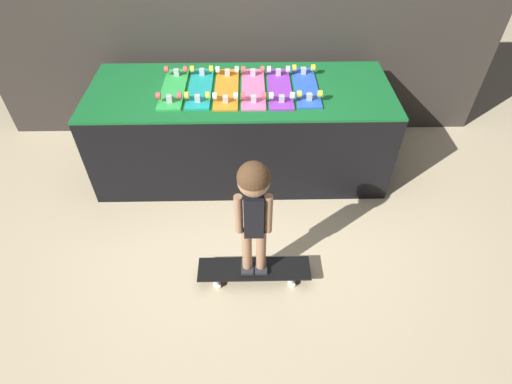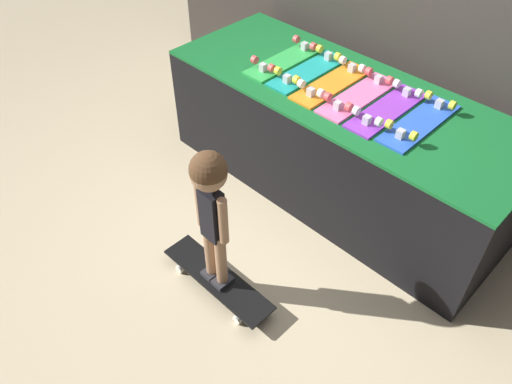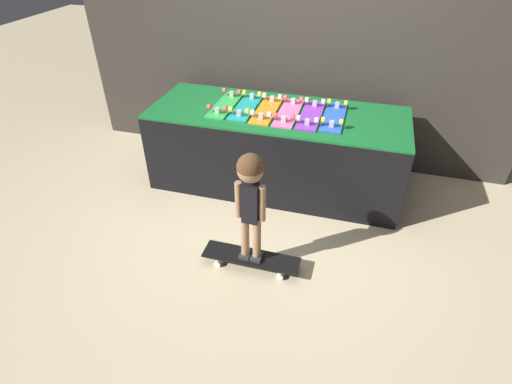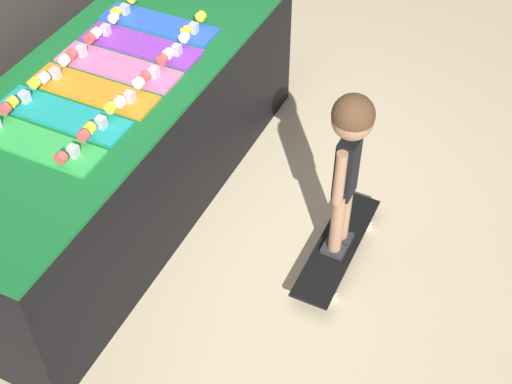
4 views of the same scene
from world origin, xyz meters
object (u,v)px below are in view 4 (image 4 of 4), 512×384
skateboard_purple_on_rack (141,43)px  skateboard_pink_on_rack (118,65)px  skateboard_teal_on_rack (63,113)px  child (349,148)px  skateboard_on_floor (337,247)px  skateboard_orange_on_rack (93,88)px  skateboard_green_on_rack (34,141)px  skateboard_blue_on_rack (159,22)px

skateboard_purple_on_rack → skateboard_pink_on_rack: bearing=179.7°
skateboard_teal_on_rack → child: bearing=-71.7°
skateboard_teal_on_rack → skateboard_pink_on_rack: 0.41m
skateboard_pink_on_rack → skateboard_on_floor: (-0.01, -1.19, -0.73)m
skateboard_orange_on_rack → child: size_ratio=0.68×
skateboard_green_on_rack → child: size_ratio=0.68×
skateboard_pink_on_rack → skateboard_purple_on_rack: 0.21m
skateboard_teal_on_rack → skateboard_pink_on_rack: bearing=-2.2°
skateboard_orange_on_rack → skateboard_pink_on_rack: same height
skateboard_purple_on_rack → skateboard_blue_on_rack: (0.21, 0.02, 0.00)m
skateboard_teal_on_rack → skateboard_purple_on_rack: 0.62m
skateboard_pink_on_rack → skateboard_green_on_rack: bearing=178.8°
skateboard_blue_on_rack → skateboard_on_floor: size_ratio=0.82×
skateboard_green_on_rack → skateboard_teal_on_rack: same height
skateboard_orange_on_rack → child: 1.21m
skateboard_pink_on_rack → skateboard_blue_on_rack: same height
skateboard_teal_on_rack → child: child is taller
skateboard_teal_on_rack → skateboard_on_floor: size_ratio=0.82×
child → skateboard_green_on_rack: bearing=117.3°
skateboard_on_floor → skateboard_teal_on_rack: bearing=108.3°
skateboard_orange_on_rack → skateboard_purple_on_rack: same height
child → skateboard_teal_on_rack: bearing=108.9°
skateboard_blue_on_rack → skateboard_on_floor: 1.48m
skateboard_green_on_rack → skateboard_orange_on_rack: same height
skateboard_teal_on_rack → skateboard_on_floor: (0.40, -1.21, -0.73)m
skateboard_blue_on_rack → skateboard_teal_on_rack: bearing=-179.7°
skateboard_pink_on_rack → skateboard_blue_on_rack: 0.41m
skateboard_pink_on_rack → skateboard_teal_on_rack: bearing=177.8°
skateboard_orange_on_rack → skateboard_on_floor: skateboard_orange_on_rack is taller
skateboard_orange_on_rack → skateboard_pink_on_rack: size_ratio=1.00×
skateboard_teal_on_rack → skateboard_blue_on_rack: same height
skateboard_blue_on_rack → skateboard_purple_on_rack: bearing=-174.2°
skateboard_purple_on_rack → skateboard_blue_on_rack: size_ratio=1.00×
skateboard_green_on_rack → child: bearing=-63.3°
skateboard_green_on_rack → skateboard_teal_on_rack: bearing=0.8°
skateboard_green_on_rack → skateboard_purple_on_rack: (0.83, -0.01, 0.00)m
skateboard_green_on_rack → skateboard_pink_on_rack: size_ratio=1.00×
skateboard_teal_on_rack → child: 1.28m
skateboard_purple_on_rack → skateboard_on_floor: bearing=-100.5°
skateboard_pink_on_rack → skateboard_purple_on_rack: bearing=-0.3°
skateboard_green_on_rack → skateboard_purple_on_rack: same height
skateboard_teal_on_rack → skateboard_orange_on_rack: same height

